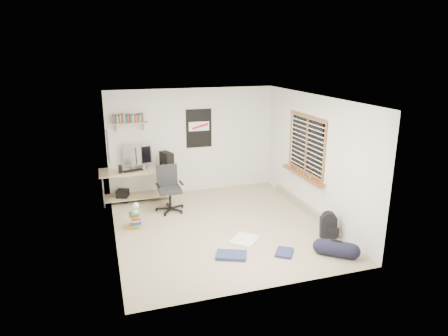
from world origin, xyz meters
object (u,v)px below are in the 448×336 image
object	(u,v)px
desk	(136,185)
backpack	(328,227)
duffel_bag	(336,248)
office_chair	(170,189)
book_stack	(135,221)

from	to	relation	value
desk	backpack	size ratio (longest dim) A/B	4.14
desk	backpack	xyz separation A→B (m)	(3.17, -3.06, -0.16)
duffel_bag	backpack	bearing A→B (deg)	108.67
office_chair	duffel_bag	world-z (taller)	office_chair
duffel_bag	book_stack	world-z (taller)	duffel_bag
backpack	book_stack	bearing A→B (deg)	175.36
desk	duffel_bag	bearing A→B (deg)	-56.82
backpack	book_stack	distance (m)	3.67
backpack	desk	bearing A→B (deg)	155.44
duffel_bag	book_stack	size ratio (longest dim) A/B	1.26
office_chair	backpack	bearing A→B (deg)	-43.58
backpack	duffel_bag	distance (m)	0.70
office_chair	duffel_bag	distance (m)	3.65
office_chair	backpack	distance (m)	3.35
book_stack	desk	bearing A→B (deg)	83.30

